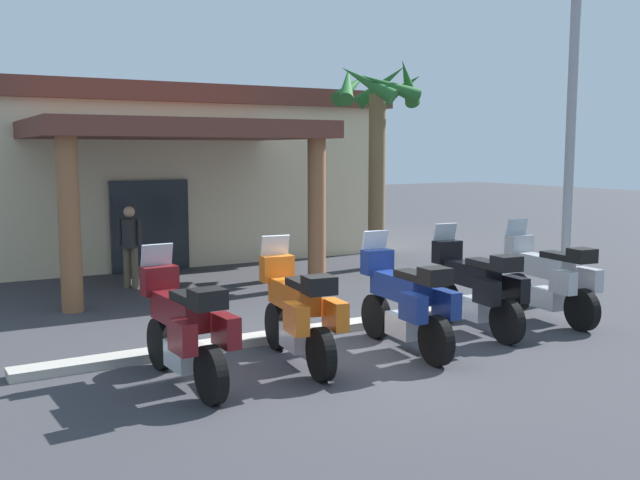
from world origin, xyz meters
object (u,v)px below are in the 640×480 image
(motel_building, at_px, (117,172))
(pedestrian, at_px, (130,241))
(roadside_sign, at_px, (574,52))
(motorcycle_silver, at_px, (549,279))
(palm_tree_near_portico, at_px, (377,118))
(motorcycle_orange, at_px, (298,312))
(motorcycle_blue, at_px, (405,302))
(motorcycle_maroon, at_px, (184,328))
(motorcycle_black, at_px, (476,288))

(motel_building, xyz_separation_m, pedestrian, (-1.12, -4.74, -1.24))
(pedestrian, height_order, roadside_sign, roadside_sign)
(pedestrian, bearing_deg, motel_building, -146.84)
(motorcycle_silver, height_order, palm_tree_near_portico, palm_tree_near_portico)
(motorcycle_orange, height_order, motorcycle_blue, same)
(motorcycle_orange, relative_size, roadside_sign, 0.33)
(motorcycle_maroon, bearing_deg, motorcycle_silver, -90.64)
(motel_building, xyz_separation_m, motorcycle_blue, (0.74, -11.34, -1.50))
(motel_building, xyz_separation_m, motorcycle_maroon, (-2.41, -11.17, -1.50))
(motel_building, relative_size, motorcycle_silver, 6.09)
(motel_building, bearing_deg, motorcycle_silver, -68.70)
(palm_tree_near_portico, relative_size, roadside_sign, 0.73)
(motorcycle_maroon, height_order, palm_tree_near_portico, palm_tree_near_portico)
(motorcycle_black, distance_m, palm_tree_near_portico, 6.90)
(motorcycle_blue, relative_size, motorcycle_black, 1.00)
(motorcycle_silver, bearing_deg, motorcycle_orange, 97.61)
(motorcycle_maroon, relative_size, motorcycle_blue, 1.00)
(motorcycle_black, xyz_separation_m, pedestrian, (-3.44, 6.30, 0.26))
(motorcycle_black, distance_m, motorcycle_silver, 1.58)
(motel_building, height_order, palm_tree_near_portico, palm_tree_near_portico)
(motorcycle_maroon, relative_size, motorcycle_silver, 1.00)
(motorcycle_blue, bearing_deg, motorcycle_silver, -79.92)
(motel_building, bearing_deg, motorcycle_blue, -84.30)
(motorcycle_silver, relative_size, palm_tree_near_portico, 0.45)
(motorcycle_maroon, xyz_separation_m, motorcycle_black, (4.72, 0.12, 0.00))
(motorcycle_orange, xyz_separation_m, motorcycle_silver, (4.72, 0.02, 0.00))
(palm_tree_near_portico, bearing_deg, pedestrian, 175.43)
(motorcycle_silver, xyz_separation_m, palm_tree_near_portico, (0.74, 5.88, 2.83))
(pedestrian, bearing_deg, motorcycle_maroon, 35.12)
(palm_tree_near_portico, bearing_deg, motorcycle_orange, -132.79)
(motorcycle_maroon, relative_size, roadside_sign, 0.33)
(motel_building, relative_size, motorcycle_blue, 6.08)
(palm_tree_near_portico, bearing_deg, motorcycle_silver, -97.19)
(motorcycle_black, relative_size, palm_tree_near_portico, 0.45)
(motorcycle_blue, height_order, palm_tree_near_portico, palm_tree_near_portico)
(motorcycle_orange, bearing_deg, motorcycle_black, -81.16)
(motorcycle_maroon, xyz_separation_m, pedestrian, (1.29, 6.43, 0.26))
(palm_tree_near_portico, xyz_separation_m, roadside_sign, (0.72, -4.96, 0.99))
(motel_building, distance_m, motorcycle_orange, 11.24)
(pedestrian, bearing_deg, motorcycle_silver, 84.76)
(motel_building, height_order, motorcycle_silver, motel_building)
(roadside_sign, bearing_deg, motorcycle_blue, -165.80)
(motorcycle_orange, relative_size, motorcycle_black, 1.00)
(motorcycle_black, xyz_separation_m, palm_tree_near_portico, (2.32, 5.85, 2.83))
(motorcycle_silver, xyz_separation_m, pedestrian, (-5.01, 6.34, 0.26))
(motorcycle_silver, relative_size, pedestrian, 1.33)
(motorcycle_blue, xyz_separation_m, roadside_sign, (4.61, 1.17, 3.82))
(palm_tree_near_portico, height_order, roadside_sign, roadside_sign)
(motel_building, bearing_deg, motorcycle_maroon, -100.20)
(motorcycle_black, distance_m, roadside_sign, 4.96)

